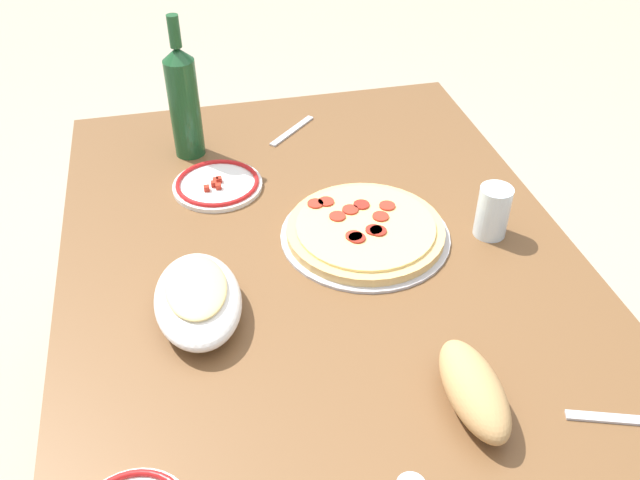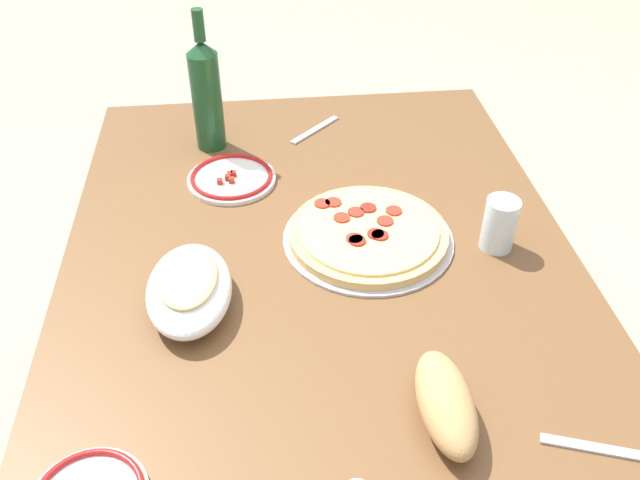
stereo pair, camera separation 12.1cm
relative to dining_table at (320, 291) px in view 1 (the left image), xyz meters
name	(u,v)px [view 1 (the left image)]	position (x,y,z in m)	size (l,w,h in m)	color
ground_plane	(320,461)	(0.00, 0.00, -0.61)	(8.00, 8.00, 0.00)	tan
dining_table	(320,291)	(0.00, 0.00, 0.00)	(1.32, 1.00, 0.71)	brown
pepperoni_pizza	(365,231)	(0.03, -0.10, 0.12)	(0.34, 0.34, 0.03)	#B7B7BC
baked_pasta_dish	(198,297)	(-0.12, 0.24, 0.15)	(0.24, 0.15, 0.08)	white
wine_bottle	(184,100)	(0.43, 0.22, 0.24)	(0.07, 0.07, 0.33)	#194723
water_glass	(493,212)	(-0.02, -0.35, 0.16)	(0.07, 0.07, 0.11)	silver
side_plate_near	(218,184)	(0.27, 0.17, 0.11)	(0.20, 0.20, 0.02)	white
bread_loaf	(474,390)	(-0.41, -0.14, 0.14)	(0.19, 0.08, 0.07)	tan
fork_left	(624,419)	(-0.49, -0.35, 0.11)	(0.17, 0.02, 0.01)	#B7B7BC
fork_right	(292,131)	(0.48, -0.04, 0.11)	(0.17, 0.02, 0.01)	#B7B7BC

